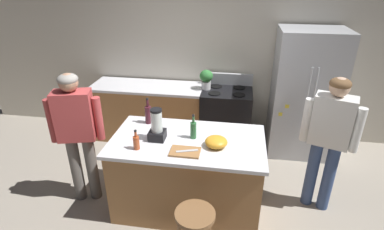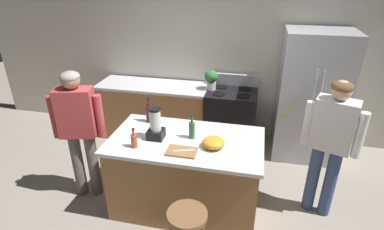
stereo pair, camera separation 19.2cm
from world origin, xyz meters
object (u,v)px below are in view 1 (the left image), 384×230
mixing_bowl (216,142)px  cutting_board (185,152)px  bottle_cooking_sauce (136,142)px  bar_stool (195,225)px  blender_appliance (157,127)px  person_by_island_left (77,128)px  bottle_olive_oil (193,130)px  kitchen_island (188,174)px  person_by_sink_right (329,134)px  bottle_wine (148,114)px  refrigerator (304,94)px  potted_plant (206,78)px  stove_range (226,117)px  chef_knife (187,151)px

mixing_bowl → cutting_board: (-0.29, -0.17, -0.04)m
bottle_cooking_sauce → bar_stool: bearing=-37.8°
bottle_cooking_sauce → mixing_bowl: 0.81m
blender_appliance → bottle_cooking_sauce: bearing=-125.2°
blender_appliance → mixing_bowl: bearing=-4.3°
person_by_island_left → bottle_olive_oil: bearing=4.5°
kitchen_island → cutting_board: bearing=-85.7°
bar_stool → mixing_bowl: bearing=81.0°
person_by_sink_right → blender_appliance: person_by_sink_right is taller
person_by_sink_right → bottle_wine: (-2.02, 0.07, 0.05)m
person_by_sink_right → bottle_olive_oil: (-1.44, -0.20, 0.03)m
bottle_cooking_sauce → mixing_bowl: size_ratio=0.92×
refrigerator → cutting_board: (-1.43, -1.76, -0.01)m
refrigerator → person_by_island_left: size_ratio=1.16×
person_by_island_left → bottle_cooking_sauce: bearing=-15.6°
blender_appliance → bottle_olive_oil: (0.38, 0.09, -0.05)m
bottle_olive_oil → mixing_bowl: bottle_olive_oil is taller
potted_plant → blender_appliance: blender_appliance is taller
bottle_wine → cutting_board: bearing=-46.5°
stove_range → blender_appliance: (-0.66, -1.57, 0.59)m
potted_plant → mixing_bowl: 1.67m
chef_knife → bottle_cooking_sauce: bearing=163.0°
stove_range → mixing_bowl: bearing=-91.0°
bar_stool → chef_knife: size_ratio=2.91×
kitchen_island → cutting_board: size_ratio=5.50×
kitchen_island → refrigerator: refrigerator is taller
refrigerator → bottle_wine: refrigerator is taller
blender_appliance → refrigerator: bearing=41.0°
bar_stool → potted_plant: bearing=94.5°
person_by_island_left → bottle_olive_oil: person_by_island_left is taller
kitchen_island → stove_range: (0.34, 1.52, 0.01)m
bottle_olive_oil → bottle_cooking_sauce: size_ratio=1.28×
stove_range → blender_appliance: blender_appliance is taller
kitchen_island → person_by_island_left: (-1.24, -0.05, 0.51)m
bottle_olive_oil → chef_knife: (-0.02, -0.31, -0.08)m
blender_appliance → person_by_island_left: bearing=-179.3°
stove_range → kitchen_island: bearing=-102.6°
refrigerator → bottle_cooking_sauce: 2.62m
potted_plant → chef_knife: 1.81m
kitchen_island → person_by_sink_right: 1.60m
stove_range → cutting_board: size_ratio=3.61×
stove_range → bottle_cooking_sauce: size_ratio=5.01×
kitchen_island → blender_appliance: 0.68m
chef_knife → blender_appliance: bearing=131.2°
refrigerator → cutting_board: bearing=-129.2°
refrigerator → person_by_island_left: refrigerator is taller
mixing_bowl → cutting_board: size_ratio=0.78×
kitchen_island → bottle_wine: (-0.52, 0.32, 0.57)m
potted_plant → cutting_board: bearing=-89.9°
potted_plant → chef_knife: size_ratio=1.36×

